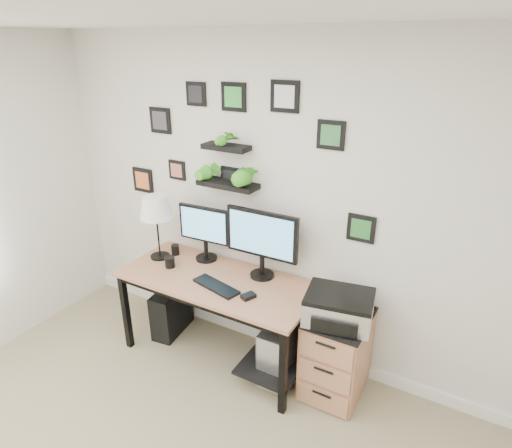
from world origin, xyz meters
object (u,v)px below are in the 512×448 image
Objects in this scene: pc_tower_black at (172,310)px; mug at (170,262)px; table_lamp at (156,209)px; pc_tower_grey at (282,349)px; desk at (223,291)px; file_cabinet at (336,354)px; monitor_right at (262,239)px; monitor_left at (205,229)px; printer at (339,308)px.

mug is at bearing -46.93° from pc_tower_black.
pc_tower_black is at bearing -0.20° from table_lamp.
mug reaches higher than pc_tower_grey.
desk is 17.15× the size of mug.
pc_tower_black is at bearing -178.95° from file_cabinet.
file_cabinet is at bearing 5.08° from mug.
file_cabinet is at bearing -8.92° from monitor_right.
pc_tower_grey is (1.14, -0.02, 0.03)m from pc_tower_black.
monitor_right is at bearing -2.31° from monitor_left.
monitor_left is at bearing 171.98° from printer.
desk is 3.25× the size of pc_tower_grey.
monitor_right is at bearing 32.46° from desk.
pc_tower_grey is 0.95× the size of printer.
pc_tower_grey is at bearing -0.87° from table_lamp.
table_lamp reaches higher than desk.
table_lamp is 1.70m from printer.
monitor_right is at bearing 150.33° from pc_tower_grey.
desk is 0.73m from pc_tower_black.
pc_tower_black is 0.84× the size of printer.
file_cabinet reaches higher than pc_tower_grey.
printer is at bearing -8.02° from monitor_left.
pc_tower_grey is at bearing 1.21° from desk.
monitor_left is 0.99× the size of pc_tower_grey.
printer is (0.00, -0.05, 0.44)m from file_cabinet.
mug is at bearing -171.69° from desk.
file_cabinet is at bearing 0.99° from table_lamp.
file_cabinet is (0.42, 0.05, 0.09)m from pc_tower_grey.
desk is at bearing -9.99° from pc_tower_black.
table_lamp is at bearing 153.02° from mug.
mug is at bearing -124.94° from monitor_left.
table_lamp is 1.09× the size of printer.
monitor_left is at bearing 177.69° from monitor_right.
pc_tower_black is (0.08, -0.00, -0.99)m from table_lamp.
monitor_left is at bearing 20.88° from pc_tower_black.
desk is 0.55m from monitor_right.
mug is 1.16m from pc_tower_grey.
pc_tower_black is (-0.60, 0.03, -0.41)m from desk.
table_lamp is (-0.38, -0.16, 0.17)m from monitor_left.
monitor_right is 0.83m from mug.
monitor_right reaches higher than printer.
desk is 3.10× the size of printer.
monitor_right is 1.40× the size of pc_tower_black.
monitor_right reaches higher than pc_tower_black.
pc_tower_black is at bearing 179.37° from printer.
monitor_left is at bearing 55.06° from mug.
printer is (0.43, 0.00, 0.53)m from pc_tower_grey.
monitor_left is 1.45m from file_cabinet.
monitor_right is 0.78m from printer.
monitor_right reaches higher than file_cabinet.
monitor_right is at bearing 17.73° from mug.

